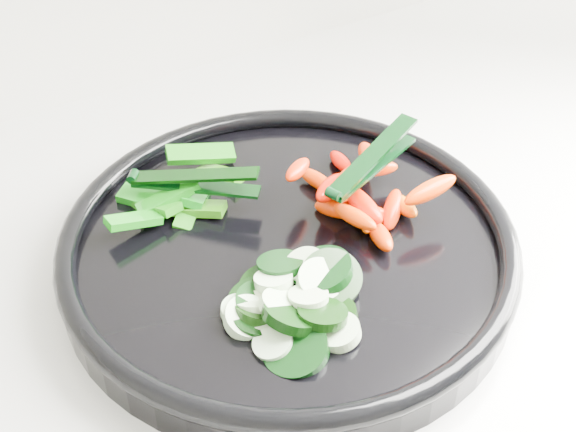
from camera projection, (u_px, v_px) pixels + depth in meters
counter at (441, 424)px, 1.10m from camera, size 2.02×0.62×0.93m
veggie_tray at (288, 248)px, 0.66m from camera, size 0.38×0.38×0.04m
cucumber_pile at (285, 303)px, 0.59m from camera, size 0.12×0.13×0.04m
carrot_pile at (361, 193)px, 0.68m from camera, size 0.12×0.15×0.05m
pepper_pile at (179, 193)px, 0.69m from camera, size 0.14×0.10×0.04m
tong_carrot at (370, 163)px, 0.66m from camera, size 0.11×0.05×0.02m
tong_pepper at (191, 181)px, 0.68m from camera, size 0.10×0.08×0.02m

